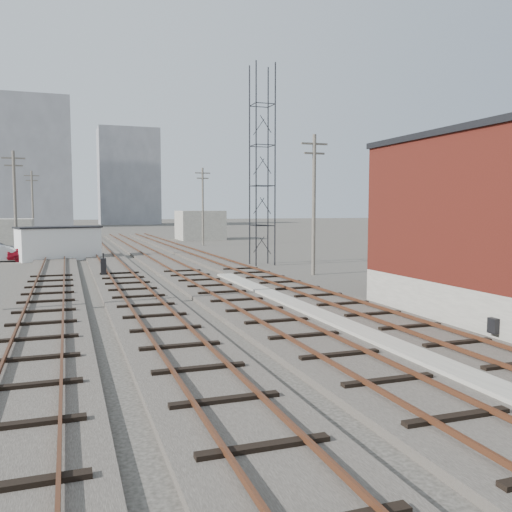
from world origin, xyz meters
name	(u,v)px	position (x,y,z in m)	size (l,w,h in m)	color
ground	(145,245)	(0.00, 60.00, 0.00)	(320.00, 320.00, 0.00)	#282621
track_right	(211,260)	(2.50, 39.00, 0.11)	(3.20, 90.00, 0.39)	#332D28
track_mid_right	(162,262)	(-1.50, 39.00, 0.11)	(3.20, 90.00, 0.39)	#332D28
track_mid_left	(110,263)	(-5.50, 39.00, 0.11)	(3.20, 90.00, 0.39)	#332D28
track_left	(54,265)	(-9.50, 39.00, 0.11)	(3.20, 90.00, 0.39)	#332D28
platform_curb	(329,321)	(0.50, 14.00, 0.13)	(0.90, 28.00, 0.26)	gray
lattice_tower	(262,166)	(5.50, 35.00, 7.50)	(1.60, 1.60, 15.00)	black
utility_pole_left_b	(15,202)	(-12.50, 45.00, 4.80)	(1.80, 0.24, 9.00)	#595147
utility_pole_left_c	(33,205)	(-12.50, 70.00, 4.80)	(1.80, 0.24, 9.00)	#595147
utility_pole_right_a	(314,201)	(6.50, 28.00, 4.80)	(1.80, 0.24, 9.00)	#595147
utility_pole_right_b	(203,204)	(6.50, 58.00, 4.80)	(1.80, 0.24, 9.00)	#595147
apartment_left	(22,163)	(-18.00, 135.00, 15.00)	(22.00, 14.00, 30.00)	gray
apartment_right	(129,177)	(8.00, 150.00, 13.00)	(16.00, 12.00, 26.00)	gray
shed_right	(200,225)	(9.00, 70.00, 2.00)	(6.00, 6.00, 4.00)	gray
switch_stand	(103,267)	(-6.47, 30.88, 0.68)	(0.34, 0.34, 1.44)	black
site_trailer	(59,243)	(-9.23, 44.57, 1.41)	(7.18, 4.63, 2.80)	silver
car_red	(30,254)	(-11.47, 44.19, 0.61)	(1.44, 3.57, 1.22)	maroon
car_silver	(5,254)	(-13.30, 44.21, 0.65)	(1.37, 3.94, 1.30)	#A1A3A8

